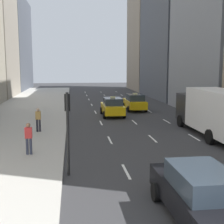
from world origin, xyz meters
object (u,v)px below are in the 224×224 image
Objects in this scene: pedestrian_mid_block at (29,137)px; traffic_light_pole at (68,120)px; pedestrian_far_walking at (38,119)px; taxi_second at (112,107)px; taxi_third at (135,102)px; sedan_black_near at (199,194)px; box_truck at (213,111)px.

traffic_light_pole is (2.04, -2.88, 1.34)m from pedestrian_mid_block.
taxi_second is at bearing 48.54° from pedestrian_far_walking.
taxi_third is 23.58m from sedan_black_near.
sedan_black_near is at bearing -65.24° from pedestrian_far_walking.
traffic_light_pole is (-9.55, -6.41, 0.70)m from box_truck.
pedestrian_mid_block reaches higher than sedan_black_near.
taxi_second is 2.67× the size of pedestrian_mid_block.
taxi_third is at bearing 61.04° from pedestrian_mid_block.
pedestrian_mid_block is (-5.99, 7.52, 0.19)m from sedan_black_near.
taxi_second reaches higher than pedestrian_far_walking.
pedestrian_far_walking is 0.46× the size of traffic_light_pole.
taxi_second is at bearing 64.51° from pedestrian_mid_block.
box_truck is (5.60, -9.04, 0.83)m from taxi_second.
box_truck is (2.80, -12.37, 0.83)m from taxi_third.
box_truck is at bearing 33.86° from traffic_light_pole.
pedestrian_mid_block is 3.78m from traffic_light_pole.
traffic_light_pole reaches higher than sedan_black_near.
traffic_light_pole is at bearing -109.78° from taxi_third.
sedan_black_near is at bearing -90.00° from taxi_second.
taxi_second is 0.52× the size of box_truck.
taxi_second is 4.34m from taxi_third.
pedestrian_mid_block is 0.46× the size of traffic_light_pole.
sedan_black_near is 9.62m from pedestrian_mid_block.
pedestrian_mid_block is (-8.79, -15.89, 0.19)m from taxi_third.
sedan_black_near is at bearing -116.87° from box_truck.
taxi_third is 2.67× the size of pedestrian_mid_block.
pedestrian_far_walking is at bearing 90.96° from pedestrian_mid_block.
box_truck reaches higher than taxi_third.
taxi_third is at bearing 102.76° from box_truck.
traffic_light_pole is (2.14, -8.56, 1.34)m from pedestrian_far_walking.
pedestrian_far_walking is at bearing -131.03° from taxi_third.
taxi_third is 1.22× the size of traffic_light_pole.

